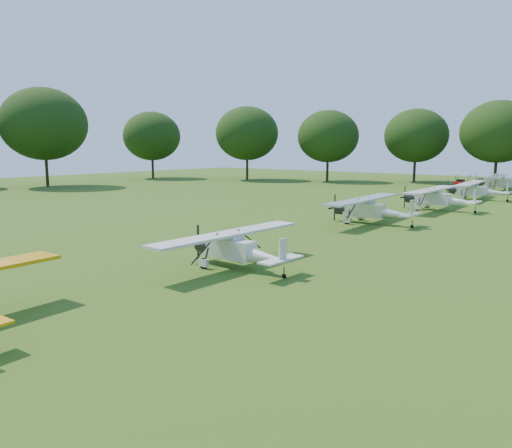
{
  "coord_description": "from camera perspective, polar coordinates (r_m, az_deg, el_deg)",
  "views": [
    {
      "loc": [
        17.52,
        -25.93,
        5.98
      ],
      "look_at": [
        -0.91,
        -3.12,
        1.4
      ],
      "focal_mm": 35.0,
      "sensor_mm": 36.0,
      "label": 1
    }
  ],
  "objects": [
    {
      "name": "aircraft_7",
      "position": [
        74.61,
        26.36,
        4.39
      ],
      "size": [
        7.37,
        11.69,
        2.29
      ],
      "rotation": [
        0.0,
        0.0,
        0.14
      ],
      "color": "silver",
      "rests_on": "ground"
    },
    {
      "name": "aircraft_4",
      "position": [
        39.69,
        12.93,
        1.79
      ],
      "size": [
        6.77,
        10.77,
        2.12
      ],
      "rotation": [
        0.0,
        0.0,
        0.04
      ],
      "color": "silver",
      "rests_on": "ground"
    },
    {
      "name": "aircraft_5",
      "position": [
        49.85,
        20.02,
        2.92
      ],
      "size": [
        6.92,
        11.0,
        2.17
      ],
      "rotation": [
        0.0,
        0.0,
        0.03
      ],
      "color": "silver",
      "rests_on": "ground"
    },
    {
      "name": "tree_belt",
      "position": [
        29.66,
        11.06,
        12.68
      ],
      "size": [
        137.36,
        130.27,
        14.52
      ],
      "color": "black",
      "rests_on": "ground"
    },
    {
      "name": "aircraft_3",
      "position": [
        24.59,
        -2.27,
        -2.57
      ],
      "size": [
        6.03,
        9.58,
        1.89
      ],
      "rotation": [
        0.0,
        0.0,
        -0.03
      ],
      "color": "silver",
      "rests_on": "ground"
    },
    {
      "name": "ground",
      "position": [
        31.86,
        4.81,
        -1.97
      ],
      "size": [
        160.0,
        160.0,
        0.0
      ],
      "primitive_type": "plane",
      "color": "#2F4B12",
      "rests_on": "ground"
    },
    {
      "name": "golf_cart",
      "position": [
        80.35,
        22.49,
        4.4
      ],
      "size": [
        2.29,
        1.46,
        1.92
      ],
      "rotation": [
        0.0,
        0.0,
        0.02
      ],
      "color": "red",
      "rests_on": "ground"
    },
    {
      "name": "aircraft_6",
      "position": [
        61.44,
        23.83,
        3.68
      ],
      "size": [
        6.66,
        10.62,
        2.09
      ],
      "rotation": [
        0.0,
        0.0,
        0.09
      ],
      "color": "silver",
      "rests_on": "ground"
    }
  ]
}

